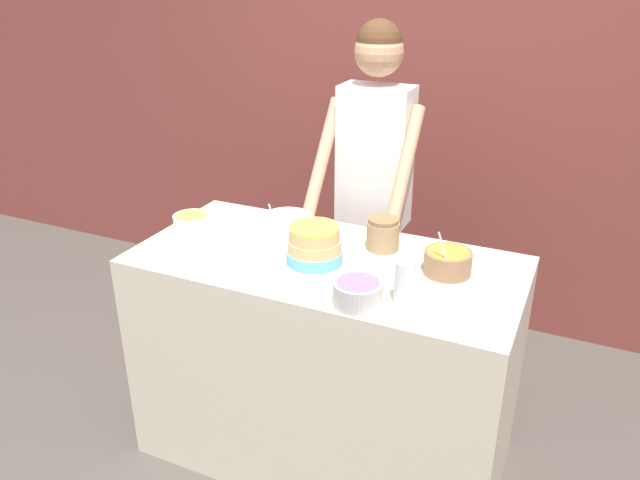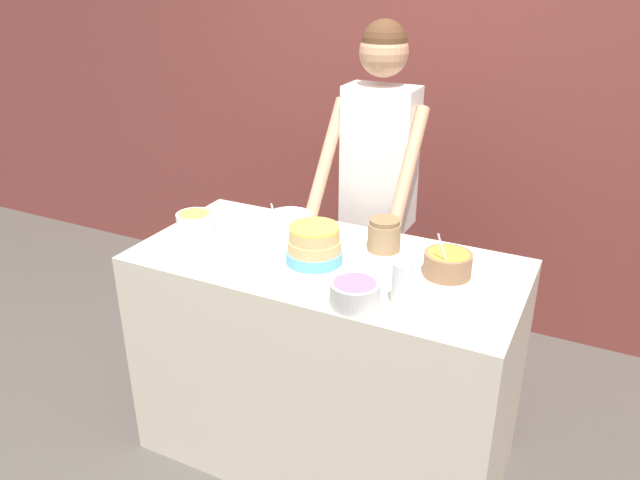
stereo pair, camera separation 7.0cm
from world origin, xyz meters
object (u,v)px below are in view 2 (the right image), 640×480
frosting_bowl_purple (355,293)px  frosting_bowl_white (290,223)px  cake (314,247)px  frosting_bowl_orange (448,263)px  drinking_glass (402,284)px  ceramic_plate (465,312)px  frosting_bowl_yellow (195,223)px  stoneware_jar (384,235)px  person_baker (378,168)px

frosting_bowl_purple → frosting_bowl_white: bearing=138.5°
cake → frosting_bowl_orange: (0.48, 0.14, -0.02)m
drinking_glass → ceramic_plate: (0.21, 0.04, -0.07)m
frosting_bowl_yellow → ceramic_plate: 1.19m
cake → frosting_bowl_white: 0.31m
stoneware_jar → ceramic_plate: bearing=-39.5°
frosting_bowl_orange → ceramic_plate: 0.28m
cake → person_baker: bearing=91.3°
frosting_bowl_orange → ceramic_plate: frosting_bowl_orange is taller
cake → frosting_bowl_purple: 0.34m
ceramic_plate → frosting_bowl_orange: bearing=118.2°
cake → frosting_bowl_purple: (0.26, -0.21, -0.02)m
frosting_bowl_purple → frosting_bowl_yellow: bearing=163.5°
frosting_bowl_purple → frosting_bowl_yellow: frosting_bowl_yellow is taller
stoneware_jar → frosting_bowl_white: bearing=-176.9°
drinking_glass → stoneware_jar: (-0.21, 0.38, -0.01)m
person_baker → frosting_bowl_orange: 0.75m
frosting_bowl_white → stoneware_jar: bearing=3.1°
cake → stoneware_jar: size_ratio=2.24×
person_baker → frosting_bowl_purple: 0.95m
cake → frosting_bowl_white: size_ratio=1.52×
frosting_bowl_yellow → stoneware_jar: bearing=14.8°
cake → ceramic_plate: size_ratio=1.12×
frosting_bowl_white → ceramic_plate: 0.89m
ceramic_plate → drinking_glass: bearing=-170.4°
cake → frosting_bowl_yellow: bearing=176.6°
drinking_glass → frosting_bowl_white: bearing=150.2°
frosting_bowl_orange → frosting_bowl_white: bearing=173.5°
cake → frosting_bowl_orange: bearing=15.9°
person_baker → drinking_glass: (0.41, -0.82, -0.11)m
frosting_bowl_white → ceramic_plate: bearing=-21.1°
person_baker → stoneware_jar: size_ratio=13.61×
person_baker → frosting_bowl_yellow: (-0.56, -0.65, -0.13)m
person_baker → cake: (0.02, -0.68, -0.11)m
drinking_glass → stoneware_jar: 0.43m
frosting_bowl_yellow → stoneware_jar: size_ratio=1.17×
frosting_bowl_purple → drinking_glass: size_ratio=1.10×
cake → stoneware_jar: cake is taller
frosting_bowl_white → stoneware_jar: (0.41, 0.02, 0.02)m
person_baker → frosting_bowl_orange: size_ratio=9.55×
person_baker → ceramic_plate: person_baker is taller
frosting_bowl_white → drinking_glass: (0.62, -0.36, 0.03)m
person_baker → frosting_bowl_orange: (0.49, -0.54, -0.13)m
stoneware_jar → person_baker: bearing=114.8°
frosting_bowl_purple → person_baker: bearing=107.1°
drinking_glass → stoneware_jar: bearing=118.7°
frosting_bowl_orange → ceramic_plate: bearing=-61.8°
frosting_bowl_orange → stoneware_jar: frosting_bowl_orange is taller
frosting_bowl_yellow → frosting_bowl_purple: bearing=-16.5°
person_baker → cake: bearing=-88.7°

